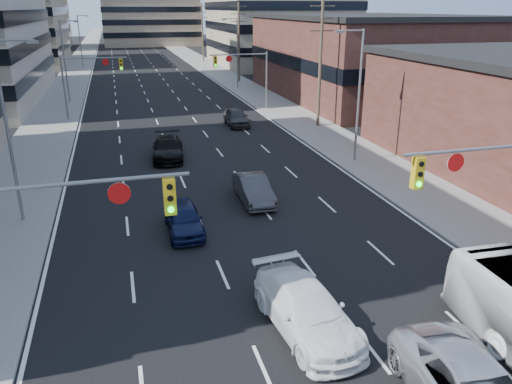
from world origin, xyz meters
name	(u,v)px	position (x,y,z in m)	size (l,w,h in m)	color
road_surface	(133,50)	(0.00, 130.00, 0.01)	(18.00, 300.00, 0.02)	black
sidewalk_left	(86,51)	(-11.50, 130.00, 0.07)	(5.00, 300.00, 0.15)	slate
sidewalk_right	(178,49)	(11.50, 130.00, 0.07)	(5.00, 300.00, 0.15)	slate
office_left_far	(3,20)	(-24.00, 100.00, 8.00)	(20.00, 30.00, 16.00)	gray
storefront_right_mid	(366,59)	(24.00, 50.00, 4.50)	(20.00, 30.00, 9.00)	#472119
office_right_far	(277,26)	(25.00, 88.00, 7.00)	(22.00, 28.00, 14.00)	gray
bg_block_left	(15,8)	(-28.00, 140.00, 10.00)	(24.00, 24.00, 20.00)	#ADA089
bg_block_right	(254,24)	(32.00, 130.00, 6.00)	(22.00, 22.00, 12.00)	gray
signal_near_left	(51,235)	(-7.45, 8.00, 4.33)	(6.59, 0.33, 6.00)	slate
signal_near_right	(498,187)	(7.45, 8.00, 4.33)	(6.59, 0.33, 6.00)	slate
signal_far_left	(88,74)	(-7.68, 45.00, 4.30)	(6.09, 0.33, 6.00)	slate
signal_far_right	(245,69)	(7.68, 45.00, 4.30)	(6.09, 0.33, 6.00)	slate
utility_pole_block	(320,62)	(12.20, 36.00, 5.78)	(2.20, 0.28, 11.00)	#4C3D2D
utility_pole_midblock	(239,41)	(12.20, 66.00, 5.78)	(2.20, 0.28, 11.00)	#4C3D2D
utility_pole_distant	(203,31)	(12.20, 96.00, 5.78)	(2.20, 0.28, 11.00)	#4C3D2D
streetlight_left_near	(10,125)	(-10.34, 20.00, 5.05)	(2.03, 0.22, 9.00)	slate
streetlight_left_mid	(66,57)	(-10.34, 55.00, 5.05)	(2.03, 0.22, 9.00)	slate
streetlight_left_far	(81,39)	(-10.34, 90.00, 5.05)	(2.03, 0.22, 9.00)	slate
streetlight_right_near	(357,90)	(10.34, 25.00, 5.05)	(2.03, 0.22, 9.00)	slate
streetlight_right_far	(236,50)	(10.34, 60.00, 5.05)	(2.03, 0.22, 9.00)	slate
white_van	(306,309)	(0.16, 7.60, 0.79)	(2.22, 5.46, 1.59)	white
sedan_blue	(184,219)	(-2.73, 16.55, 0.71)	(1.67, 4.14, 1.41)	#0C1333
sedan_grey_center	(253,189)	(1.60, 19.58, 0.74)	(1.56, 4.48, 1.47)	#363638
sedan_black_far	(168,148)	(-2.09, 29.45, 0.76)	(2.13, 5.25, 1.52)	black
sedan_grey_right	(236,117)	(5.17, 38.54, 0.79)	(1.86, 4.61, 1.57)	#2D2E30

